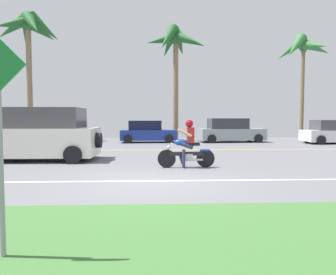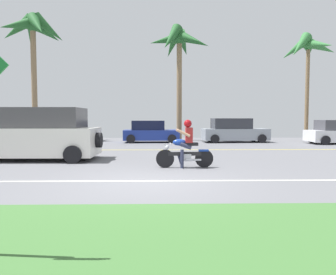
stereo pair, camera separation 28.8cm
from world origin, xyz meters
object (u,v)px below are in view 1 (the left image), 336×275
object	(u,v)px
motorcyclist	(187,147)
parked_car_0	(48,133)
parked_car_2	(230,131)
suv_nearby	(38,135)
palm_tree_0	(176,45)
parked_car_1	(147,132)
palm_tree_1	(29,33)
palm_tree_2	(304,51)

from	to	relation	value
motorcyclist	parked_car_0	distance (m)	11.43
parked_car_2	motorcyclist	bearing A→B (deg)	-110.50
parked_car_0	suv_nearby	bearing A→B (deg)	-74.59
motorcyclist	palm_tree_0	world-z (taller)	palm_tree_0
motorcyclist	parked_car_2	world-z (taller)	parked_car_2
parked_car_1	palm_tree_1	bearing A→B (deg)	169.76
parked_car_2	palm_tree_0	xyz separation A→B (m)	(-3.55, 1.90, 6.03)
suv_nearby	parked_car_0	xyz separation A→B (m)	(-1.86, 6.76, -0.24)
parked_car_1	palm_tree_0	distance (m)	6.69
suv_nearby	parked_car_1	world-z (taller)	suv_nearby
parked_car_2	palm_tree_1	xyz separation A→B (m)	(-13.65, 1.47, 6.70)
parked_car_1	parked_car_2	distance (m)	5.54
parked_car_2	palm_tree_1	world-z (taller)	palm_tree_1
motorcyclist	palm_tree_2	size ratio (longest dim) A/B	0.24
parked_car_0	parked_car_1	xyz separation A→B (m)	(5.80, 2.02, -0.05)
parked_car_2	palm_tree_0	bearing A→B (deg)	151.83
parked_car_2	palm_tree_2	world-z (taller)	palm_tree_2
suv_nearby	palm_tree_0	distance (m)	13.53
suv_nearby	palm_tree_1	size ratio (longest dim) A/B	0.52
parked_car_1	palm_tree_2	size ratio (longest dim) A/B	0.48
motorcyclist	parked_car_0	size ratio (longest dim) A/B	0.48
palm_tree_1	parked_car_1	bearing A→B (deg)	-10.24
motorcyclist	parked_car_1	xyz separation A→B (m)	(-1.49, 10.82, 0.02)
parked_car_0	palm_tree_0	xyz separation A→B (m)	(7.79, 3.92, 6.05)
motorcyclist	parked_car_1	distance (m)	10.93
parked_car_2	palm_tree_2	bearing A→B (deg)	16.69
parked_car_1	palm_tree_2	world-z (taller)	palm_tree_2
suv_nearby	palm_tree_2	distance (m)	19.21
motorcyclist	parked_car_2	distance (m)	11.55
suv_nearby	parked_car_1	distance (m)	9.63
palm_tree_0	palm_tree_2	size ratio (longest dim) A/B	1.07
parked_car_0	palm_tree_1	distance (m)	7.91
suv_nearby	parked_car_2	size ratio (longest dim) A/B	1.05
parked_car_0	palm_tree_2	size ratio (longest dim) A/B	0.51
parked_car_2	suv_nearby	bearing A→B (deg)	-137.19
parked_car_2	palm_tree_0	distance (m)	7.25
motorcyclist	parked_car_1	bearing A→B (deg)	97.85
palm_tree_0	palm_tree_1	bearing A→B (deg)	-177.57
palm_tree_0	palm_tree_2	bearing A→B (deg)	-1.23
motorcyclist	suv_nearby	distance (m)	5.81
suv_nearby	parked_car_0	size ratio (longest dim) A/B	1.19
parked_car_0	parked_car_1	distance (m)	6.14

